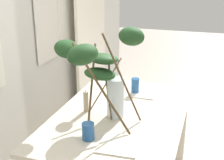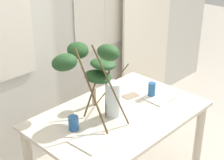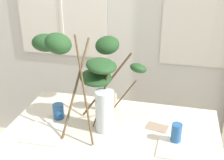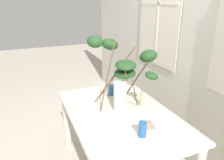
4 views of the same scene
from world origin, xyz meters
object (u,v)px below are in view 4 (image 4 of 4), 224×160
at_px(dining_table, 120,123).
at_px(drinking_glass_blue_left, 112,90).
at_px(vase_with_branches, 123,67).
at_px(plate_square_left, 94,97).
at_px(plate_square_right, 134,139).
at_px(drinking_glass_blue_right, 142,130).
at_px(pillar_candle, 142,99).

relative_size(dining_table, drinking_glass_blue_left, 12.94).
xyz_separation_m(vase_with_branches, plate_square_left, (-0.26, -0.22, -0.39)).
distance_m(plate_square_left, plate_square_right, 0.85).
distance_m(dining_table, drinking_glass_blue_right, 0.46).
bearing_deg(drinking_glass_blue_left, drinking_glass_blue_right, -6.39).
distance_m(vase_with_branches, drinking_glass_blue_left, 0.42).
relative_size(drinking_glass_blue_left, plate_square_right, 0.51).
relative_size(drinking_glass_blue_left, plate_square_left, 0.45).
bearing_deg(drinking_glass_blue_right, drinking_glass_blue_left, 173.61).
height_order(plate_square_left, plate_square_right, same).
bearing_deg(plate_square_right, vase_with_branches, 163.16).
height_order(dining_table, drinking_glass_blue_right, drinking_glass_blue_right).
xyz_separation_m(drinking_glass_blue_left, plate_square_left, (-0.01, -0.21, -0.05)).
height_order(dining_table, vase_with_branches, vase_with_branches).
distance_m(drinking_glass_blue_left, plate_square_left, 0.21).
bearing_deg(plate_square_right, drinking_glass_blue_right, 92.30).
distance_m(plate_square_right, pillar_candle, 0.58).
distance_m(dining_table, drinking_glass_blue_left, 0.46).
bearing_deg(pillar_candle, plate_square_left, -135.75).
height_order(vase_with_branches, plate_square_right, vase_with_branches).
bearing_deg(drinking_glass_blue_right, dining_table, 179.27).
distance_m(vase_with_branches, plate_square_left, 0.52).
distance_m(dining_table, vase_with_branches, 0.55).
distance_m(drinking_glass_blue_right, plate_square_right, 0.10).
height_order(vase_with_branches, drinking_glass_blue_right, vase_with_branches).
bearing_deg(plate_square_left, plate_square_right, 2.59).
relative_size(drinking_glass_blue_right, pillar_candle, 0.78).
bearing_deg(drinking_glass_blue_left, plate_square_right, -11.40).
bearing_deg(vase_with_branches, plate_square_right, -16.84).
bearing_deg(drinking_glass_blue_right, plate_square_right, -87.70).
height_order(plate_square_left, pillar_candle, pillar_candle).
xyz_separation_m(drinking_glass_blue_right, plate_square_left, (-0.85, -0.11, -0.06)).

